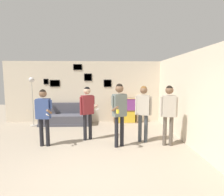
# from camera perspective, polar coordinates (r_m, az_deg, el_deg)

# --- Properties ---
(ground_plane) EXTENTS (20.00, 20.00, 0.00)m
(ground_plane) POSITION_cam_1_polar(r_m,az_deg,el_deg) (3.73, -9.57, -25.19)
(ground_plane) COLOR gray
(wall_back) EXTENTS (8.06, 0.08, 2.70)m
(wall_back) POSITION_cam_1_polar(r_m,az_deg,el_deg) (7.83, -5.17, 2.04)
(wall_back) COLOR beige
(wall_back) RESTS_ON ground_plane
(wall_right) EXTENTS (0.06, 7.02, 2.70)m
(wall_right) POSITION_cam_1_polar(r_m,az_deg,el_deg) (5.98, 21.87, 0.21)
(wall_right) COLOR beige
(wall_right) RESTS_ON ground_plane
(couch) EXTENTS (2.08, 0.80, 0.88)m
(couch) POSITION_cam_1_polar(r_m,az_deg,el_deg) (7.76, -14.97, -6.15)
(couch) COLOR #4C4C56
(couch) RESTS_ON ground_plane
(bookshelf) EXTENTS (1.03, 0.30, 1.09)m
(bookshelf) POSITION_cam_1_polar(r_m,az_deg,el_deg) (7.74, 4.38, -4.09)
(bookshelf) COLOR #A87F51
(bookshelf) RESTS_ON ground_plane
(floor_lamp) EXTENTS (0.28, 0.28, 2.00)m
(floor_lamp) POSITION_cam_1_polar(r_m,az_deg,el_deg) (7.78, -24.64, 2.35)
(floor_lamp) COLOR #ADA89E
(floor_lamp) RESTS_ON ground_plane
(person_player_foreground_left) EXTENTS (0.50, 0.46, 1.65)m
(person_player_foreground_left) POSITION_cam_1_polar(r_m,az_deg,el_deg) (5.34, -21.44, -4.18)
(person_player_foreground_left) COLOR black
(person_player_foreground_left) RESTS_ON ground_plane
(person_player_foreground_center) EXTENTS (0.60, 0.38, 1.70)m
(person_player_foreground_center) POSITION_cam_1_polar(r_m,az_deg,el_deg) (5.54, -8.05, -3.05)
(person_player_foreground_center) COLOR black
(person_player_foreground_center) RESTS_ON ground_plane
(person_watcher_holding_cup) EXTENTS (0.46, 0.56, 1.81)m
(person_watcher_holding_cup) POSITION_cam_1_polar(r_m,az_deg,el_deg) (4.90, 2.43, -3.23)
(person_watcher_holding_cup) COLOR black
(person_watcher_holding_cup) RESTS_ON ground_plane
(person_spectator_near_bookshelf) EXTENTS (0.48, 0.30, 1.73)m
(person_spectator_near_bookshelf) POSITION_cam_1_polar(r_m,az_deg,el_deg) (5.37, 10.19, -3.12)
(person_spectator_near_bookshelf) COLOR #3D4247
(person_spectator_near_bookshelf) RESTS_ON ground_plane
(person_spectator_far_right) EXTENTS (0.50, 0.25, 1.75)m
(person_spectator_far_right) POSITION_cam_1_polar(r_m,az_deg,el_deg) (5.26, 18.03, -3.37)
(person_spectator_far_right) COLOR brown
(person_spectator_far_right) RESTS_ON ground_plane
(bottle_on_floor) EXTENTS (0.07, 0.07, 0.23)m
(bottle_on_floor) POSITION_cam_1_polar(r_m,az_deg,el_deg) (7.37, -22.20, -8.68)
(bottle_on_floor) COLOR black
(bottle_on_floor) RESTS_ON ground_plane
(drinking_cup) EXTENTS (0.08, 0.08, 0.10)m
(drinking_cup) POSITION_cam_1_polar(r_m,az_deg,el_deg) (7.65, 4.12, 0.31)
(drinking_cup) COLOR red
(drinking_cup) RESTS_ON bookshelf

